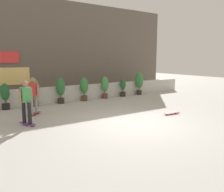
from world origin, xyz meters
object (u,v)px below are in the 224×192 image
at_px(potted_plant_6, 123,87).
at_px(skater_by_wall_left, 26,101).
at_px(potted_plant_3, 61,89).
at_px(skater_mid_plaza, 33,94).
at_px(potted_plant_4, 84,87).
at_px(potted_plant_1, 5,95).
at_px(skateboard_near_camera, 172,113).
at_px(potted_plant_2, 34,90).
at_px(potted_plant_7, 139,81).
at_px(potted_plant_5, 105,86).

bearing_deg(potted_plant_6, skater_by_wall_left, -154.13).
distance_m(potted_plant_3, potted_plant_6, 4.36).
relative_size(potted_plant_3, skater_mid_plaza, 0.86).
bearing_deg(potted_plant_4, potted_plant_3, 180.00).
bearing_deg(potted_plant_1, skateboard_near_camera, -40.63).
distance_m(potted_plant_2, potted_plant_7, 7.23).
xyz_separation_m(potted_plant_7, skateboard_near_camera, (-2.52, -5.25, -0.87)).
height_order(potted_plant_1, potted_plant_7, potted_plant_7).
relative_size(potted_plant_1, potted_plant_3, 0.90).
height_order(potted_plant_3, skater_by_wall_left, skater_by_wall_left).
bearing_deg(skateboard_near_camera, potted_plant_4, 108.70).
xyz_separation_m(potted_plant_4, skater_by_wall_left, (-4.16, -3.41, 0.13)).
relative_size(potted_plant_6, skater_mid_plaza, 0.71).
bearing_deg(potted_plant_7, potted_plant_1, 180.00).
bearing_deg(potted_plant_2, potted_plant_7, 0.00).
distance_m(potted_plant_3, skater_mid_plaza, 2.80).
relative_size(potted_plant_1, potted_plant_7, 0.83).
bearing_deg(potted_plant_5, skateboard_near_camera, -86.52).
bearing_deg(potted_plant_6, skater_mid_plaza, -163.07).
bearing_deg(skateboard_near_camera, potted_plant_7, 64.39).
bearing_deg(skateboard_near_camera, potted_plant_1, 139.37).
bearing_deg(potted_plant_3, potted_plant_6, 0.00).
distance_m(potted_plant_1, potted_plant_6, 7.23).
bearing_deg(skater_by_wall_left, potted_plant_7, 21.98).
bearing_deg(potted_plant_3, potted_plant_2, 180.00).
height_order(potted_plant_1, potted_plant_5, potted_plant_5).
distance_m(potted_plant_4, skater_by_wall_left, 5.39).
bearing_deg(potted_plant_1, potted_plant_7, -0.00).
height_order(potted_plant_3, skateboard_near_camera, potted_plant_3).
relative_size(potted_plant_2, potted_plant_7, 0.94).
bearing_deg(potted_plant_1, potted_plant_4, -0.00).
bearing_deg(potted_plant_4, skateboard_near_camera, -71.30).
bearing_deg(skater_by_wall_left, potted_plant_4, 39.35).
bearing_deg(potted_plant_1, potted_plant_5, -0.00).
height_order(skater_by_wall_left, skateboard_near_camera, skater_by_wall_left).
xyz_separation_m(potted_plant_4, skateboard_near_camera, (1.78, -5.25, -0.75)).
bearing_deg(potted_plant_3, potted_plant_1, 180.00).
relative_size(potted_plant_2, potted_plant_4, 1.06).
xyz_separation_m(potted_plant_1, potted_plant_7, (8.64, -0.00, 0.20)).
distance_m(skater_mid_plaza, skateboard_near_camera, 6.29).
relative_size(potted_plant_2, skater_mid_plaza, 0.88).
height_order(potted_plant_5, potted_plant_7, potted_plant_7).
xyz_separation_m(potted_plant_3, potted_plant_6, (4.35, 0.00, -0.21)).
distance_m(potted_plant_2, skater_mid_plaza, 2.02).
relative_size(potted_plant_4, potted_plant_7, 0.89).
distance_m(skater_by_wall_left, skateboard_near_camera, 6.28).
xyz_separation_m(potted_plant_6, skateboard_near_camera, (-1.10, -5.25, -0.57)).
bearing_deg(potted_plant_4, potted_plant_5, 0.00).
bearing_deg(potted_plant_5, potted_plant_6, 0.00).
distance_m(potted_plant_1, potted_plant_4, 4.35).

